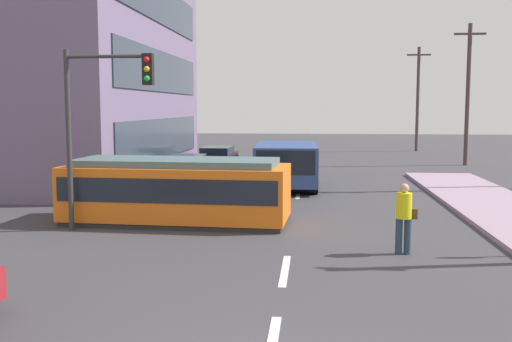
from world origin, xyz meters
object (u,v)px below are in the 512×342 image
(city_bus, at_px, (286,163))
(pedestrian_crossing, at_px, (404,214))
(parked_sedan_furthest, at_px, (218,157))
(utility_pole_distant, at_px, (418,97))
(parked_sedan_mid, at_px, (162,184))
(utility_pole_far, at_px, (468,92))
(traffic_light_mast, at_px, (102,105))
(streetcar_tram, at_px, (177,190))
(parked_sedan_far, at_px, (186,167))

(city_bus, relative_size, pedestrian_crossing, 3.09)
(city_bus, bearing_deg, parked_sedan_furthest, 117.33)
(pedestrian_crossing, height_order, utility_pole_distant, utility_pole_distant)
(parked_sedan_mid, bearing_deg, utility_pole_distant, 62.42)
(parked_sedan_furthest, relative_size, utility_pole_far, 0.55)
(parked_sedan_furthest, xyz_separation_m, utility_pole_distant, (13.44, 13.88, 3.57))
(traffic_light_mast, distance_m, utility_pole_distant, 34.20)
(pedestrian_crossing, height_order, parked_sedan_furthest, pedestrian_crossing)
(parked_sedan_furthest, relative_size, traffic_light_mast, 0.90)
(streetcar_tram, bearing_deg, pedestrian_crossing, -27.78)
(utility_pole_distant, bearing_deg, pedestrian_crossing, -100.10)
(parked_sedan_furthest, bearing_deg, parked_sedan_far, -94.97)
(parked_sedan_far, xyz_separation_m, utility_pole_distant, (13.97, 19.97, 3.57))
(parked_sedan_mid, xyz_separation_m, parked_sedan_furthest, (0.11, 12.07, -0.00))
(pedestrian_crossing, xyz_separation_m, utility_pole_far, (6.85, 21.98, 3.36))
(parked_sedan_far, xyz_separation_m, parked_sedan_furthest, (0.53, 6.10, 0.00))
(parked_sedan_mid, height_order, utility_pole_far, utility_pole_far)
(parked_sedan_mid, distance_m, parked_sedan_far, 5.99)
(city_bus, bearing_deg, traffic_light_mast, -116.93)
(traffic_light_mast, relative_size, utility_pole_far, 0.61)
(parked_sedan_mid, distance_m, utility_pole_far, 21.03)
(parked_sedan_mid, xyz_separation_m, parked_sedan_far, (-0.42, 5.97, -0.00))
(pedestrian_crossing, bearing_deg, streetcar_tram, 152.22)
(parked_sedan_furthest, height_order, traffic_light_mast, traffic_light_mast)
(pedestrian_crossing, relative_size, parked_sedan_far, 0.39)
(parked_sedan_mid, relative_size, utility_pole_far, 0.50)
(parked_sedan_far, distance_m, parked_sedan_furthest, 6.12)
(streetcar_tram, height_order, parked_sedan_far, streetcar_tram)
(parked_sedan_far, relative_size, utility_pole_distant, 0.53)
(utility_pole_far, bearing_deg, parked_sedan_far, -149.46)
(utility_pole_far, distance_m, utility_pole_distant, 11.21)
(pedestrian_crossing, xyz_separation_m, utility_pole_distant, (5.90, 33.15, 3.25))
(traffic_light_mast, bearing_deg, parked_sedan_furthest, 88.84)
(traffic_light_mast, bearing_deg, utility_pole_distant, 66.22)
(parked_sedan_mid, relative_size, traffic_light_mast, 0.83)
(pedestrian_crossing, bearing_deg, parked_sedan_mid, 136.71)
(city_bus, distance_m, parked_sedan_far, 5.31)
(parked_sedan_mid, relative_size, utility_pole_distant, 0.52)
(city_bus, xyz_separation_m, utility_pole_far, (10.10, 10.99, 3.24))
(parked_sedan_far, xyz_separation_m, utility_pole_far, (14.92, 8.80, 3.68))
(city_bus, xyz_separation_m, traffic_light_mast, (-4.64, -9.13, 2.41))
(traffic_light_mast, height_order, utility_pole_far, utility_pole_far)
(city_bus, bearing_deg, streetcar_tram, -110.56)
(traffic_light_mast, bearing_deg, parked_sedan_mid, 87.44)
(city_bus, height_order, pedestrian_crossing, city_bus)
(utility_pole_far, bearing_deg, traffic_light_mast, -126.23)
(city_bus, relative_size, traffic_light_mast, 1.04)
(pedestrian_crossing, height_order, parked_sedan_mid, pedestrian_crossing)
(parked_sedan_furthest, distance_m, traffic_light_mast, 17.65)
(pedestrian_crossing, relative_size, traffic_light_mast, 0.33)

